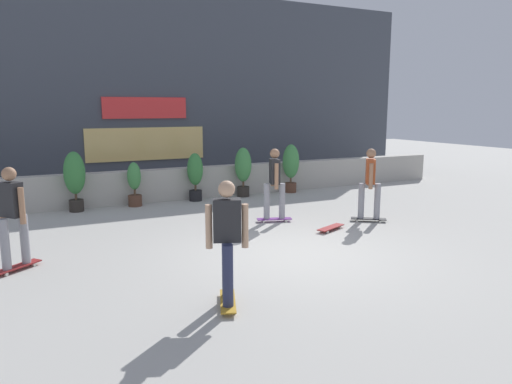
# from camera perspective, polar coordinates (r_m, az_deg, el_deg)

# --- Properties ---
(ground_plane) EXTENTS (48.00, 48.00, 0.00)m
(ground_plane) POSITION_cam_1_polar(r_m,az_deg,el_deg) (8.78, 4.37, -7.33)
(ground_plane) COLOR #B2AFA8
(planter_wall) EXTENTS (18.00, 0.40, 0.90)m
(planter_wall) POSITION_cam_1_polar(r_m,az_deg,el_deg) (14.05, -8.15, 1.06)
(planter_wall) COLOR #B2ADA3
(planter_wall) RESTS_ON ground
(building_backdrop) EXTENTS (20.00, 2.08, 6.50)m
(building_backdrop) POSITION_cam_1_polar(r_m,az_deg,el_deg) (17.74, -12.51, 11.84)
(building_backdrop) COLOR #424751
(building_backdrop) RESTS_ON ground
(potted_plant_0) EXTENTS (0.53, 0.53, 1.53)m
(potted_plant_0) POSITION_cam_1_polar(r_m,az_deg,el_deg) (12.92, -20.77, 1.71)
(potted_plant_0) COLOR #2D2823
(potted_plant_0) RESTS_ON ground
(potted_plant_1) EXTENTS (0.36, 0.36, 1.18)m
(potted_plant_1) POSITION_cam_1_polar(r_m,az_deg,el_deg) (13.18, -14.27, 1.02)
(potted_plant_1) COLOR brown
(potted_plant_1) RESTS_ON ground
(potted_plant_2) EXTENTS (0.44, 0.44, 1.36)m
(potted_plant_2) POSITION_cam_1_polar(r_m,az_deg,el_deg) (13.61, -7.25, 2.14)
(potted_plant_2) COLOR black
(potted_plant_2) RESTS_ON ground
(potted_plant_3) EXTENTS (0.49, 0.49, 1.46)m
(potted_plant_3) POSITION_cam_1_polar(r_m,az_deg,el_deg) (14.15, -1.54, 2.82)
(potted_plant_3) COLOR #2D2823
(potted_plant_3) RESTS_ON ground
(potted_plant_4) EXTENTS (0.51, 0.51, 1.50)m
(potted_plant_4) POSITION_cam_1_polar(r_m,az_deg,el_deg) (14.90, 4.17, 3.27)
(potted_plant_4) COLOR brown
(potted_plant_4) RESTS_ON ground
(skater_foreground) EXTENTS (0.77, 0.63, 1.70)m
(skater_foreground) POSITION_cam_1_polar(r_m,az_deg,el_deg) (11.29, 13.41, 1.22)
(skater_foreground) COLOR black
(skater_foreground) RESTS_ON ground
(skater_far_left) EXTENTS (0.53, 0.82, 1.70)m
(skater_far_left) POSITION_cam_1_polar(r_m,az_deg,el_deg) (6.29, -3.46, -5.45)
(skater_far_left) COLOR #BF8C26
(skater_far_left) RESTS_ON ground
(skater_far_right) EXTENTS (0.75, 0.65, 1.70)m
(skater_far_right) POSITION_cam_1_polar(r_m,az_deg,el_deg) (8.58, -26.98, -2.35)
(skater_far_right) COLOR maroon
(skater_far_right) RESTS_ON ground
(skater_by_wall_right) EXTENTS (0.82, 0.54, 1.70)m
(skater_by_wall_right) POSITION_cam_1_polar(r_m,az_deg,el_deg) (10.97, 2.22, 1.24)
(skater_by_wall_right) COLOR #72338C
(skater_by_wall_right) RESTS_ON ground
(skateboard_near_camera) EXTENTS (0.81, 0.50, 0.08)m
(skateboard_near_camera) POSITION_cam_1_polar(r_m,az_deg,el_deg) (10.49, 8.89, -4.19)
(skateboard_near_camera) COLOR maroon
(skateboard_near_camera) RESTS_ON ground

